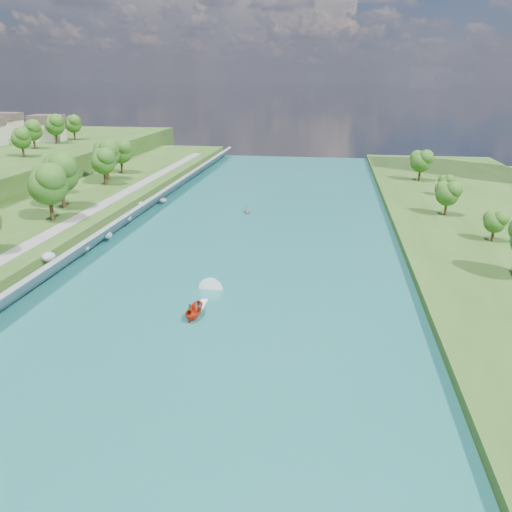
# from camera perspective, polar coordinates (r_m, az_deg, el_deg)

# --- Properties ---
(ground) EXTENTS (260.00, 260.00, 0.00)m
(ground) POSITION_cam_1_polar(r_m,az_deg,el_deg) (62.47, -6.00, -7.71)
(ground) COLOR #2D5119
(ground) RESTS_ON ground
(river_water) EXTENTS (55.00, 240.00, 0.10)m
(river_water) POSITION_cam_1_polar(r_m,az_deg,el_deg) (80.26, -2.48, -1.20)
(river_water) COLOR #175257
(river_water) RESTS_ON ground
(ridge_west) EXTENTS (60.00, 120.00, 9.00)m
(ridge_west) POSITION_cam_1_polar(r_m,az_deg,el_deg) (179.14, -24.75, 10.16)
(ridge_west) COLOR #2D5119
(ridge_west) RESTS_ON ground
(riprap_bank) EXTENTS (4.76, 236.00, 4.19)m
(riprap_bank) POSITION_cam_1_polar(r_m,az_deg,el_deg) (87.57, -19.44, 0.68)
(riprap_bank) COLOR slate
(riprap_bank) RESTS_ON ground
(riverside_path) EXTENTS (3.00, 200.00, 0.10)m
(riverside_path) POSITION_cam_1_polar(r_m,az_deg,el_deg) (90.90, -23.08, 2.05)
(riverside_path) COLOR gray
(riverside_path) RESTS_ON berm_west
(ridge_houses) EXTENTS (29.50, 29.50, 8.40)m
(ridge_houses) POSITION_cam_1_polar(r_m,az_deg,el_deg) (185.72, -25.95, 13.03)
(ridge_houses) COLOR beige
(ridge_houses) RESTS_ON ridge_west
(trees_east) EXTENTS (11.82, 134.39, 11.33)m
(trees_east) POSITION_cam_1_polar(r_m,az_deg,el_deg) (90.11, 25.00, 3.36)
(trees_east) COLOR #274A13
(trees_east) RESTS_ON berm_east
(trees_ridge) EXTENTS (12.29, 44.30, 10.67)m
(trees_ridge) POSITION_cam_1_polar(r_m,az_deg,el_deg) (168.05, -22.61, 13.20)
(trees_ridge) COLOR #274A13
(trees_ridge) RESTS_ON ridge_west
(motorboat) EXTENTS (3.60, 18.97, 1.97)m
(motorboat) POSITION_cam_1_polar(r_m,az_deg,el_deg) (64.93, -6.74, -5.84)
(motorboat) COLOR red
(motorboat) RESTS_ON river_water
(raft) EXTENTS (2.57, 3.21, 1.60)m
(raft) POSITION_cam_1_polar(r_m,az_deg,el_deg) (112.38, -1.06, 5.15)
(raft) COLOR gray
(raft) RESTS_ON river_water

